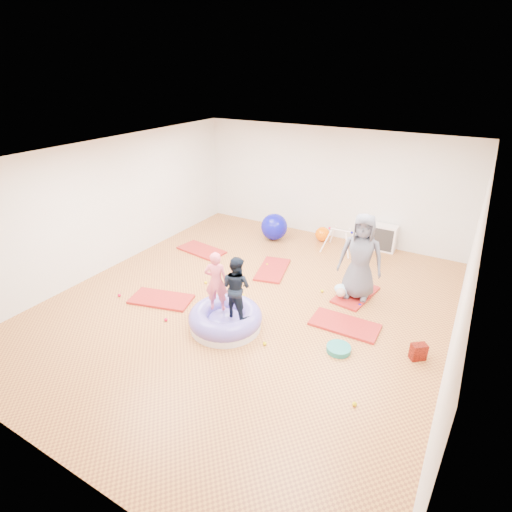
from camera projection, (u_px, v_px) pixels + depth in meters
The scene contains 19 objects.
room at pixel (248, 237), 7.05m from camera, with size 7.01×8.01×2.81m.
gym_mat_front_left at pixel (161, 299), 7.77m from camera, with size 1.18×0.59×0.05m, color #B02C13.
gym_mat_mid_left at pixel (202, 250), 9.82m from camera, with size 1.17×0.59×0.05m, color #B02C13.
gym_mat_center_back at pixel (273, 269), 8.90m from camera, with size 1.16×0.58×0.05m, color #B02C13.
gym_mat_right at pixel (345, 325), 7.01m from camera, with size 1.17×0.59×0.05m, color #B02C13.
gym_mat_rear_right at pixel (356, 295), 7.93m from camera, with size 1.11×0.56×0.05m, color #B02C13.
inflatable_cushion at pixel (225, 319), 6.94m from camera, with size 1.28×1.28×0.40m.
child_pink at pixel (216, 279), 6.68m from camera, with size 0.40×0.26×1.08m, color #EA5E73.
child_navy at pixel (236, 284), 6.51m from camera, with size 0.53×0.41×1.09m, color black.
adult_caregiver at pixel (361, 257), 7.49m from camera, with size 0.83×0.54×1.69m, color #515363.
infant at pixel (343, 290), 7.81m from camera, with size 0.38×0.39×0.22m.
ball_pit_balls at pixel (248, 309), 7.44m from camera, with size 4.96×3.11×0.06m.
exercise_ball_blue at pixel (274, 227), 10.36m from camera, with size 0.69×0.69×0.69m, color #0B0BA1.
exercise_ball_orange at pixel (322, 234), 10.32m from camera, with size 0.38×0.38×0.38m, color #FF6900.
infant_play_gym at pixel (340, 237), 9.66m from camera, with size 0.74×0.71×0.57m.
cube_shelf at pixel (383, 238), 9.77m from camera, with size 0.64×0.32×0.64m.
balance_disc at pixel (339, 349), 6.39m from camera, with size 0.39×0.39×0.09m, color #1E8079.
backpack at pixel (418, 352), 6.18m from camera, with size 0.24×0.15×0.27m, color #9F1607.
yellow_toy at pixel (164, 293), 7.99m from camera, with size 0.19×0.19×0.03m, color #D8CA00.
Camera 1 is at (3.38, -5.56, 4.16)m, focal length 28.00 mm.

